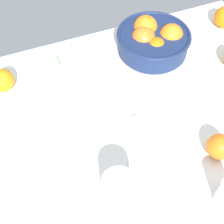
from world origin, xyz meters
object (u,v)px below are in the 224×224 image
fruit_bowl (153,40)px  loose_orange_2 (220,146)px  spoon (133,131)px  loose_orange_0 (3,80)px  juice_glass (119,192)px

fruit_bowl → loose_orange_2: 44.30cm
fruit_bowl → spoon: (-20.20, -28.96, -4.67)cm
loose_orange_0 → spoon: 44.05cm
loose_orange_0 → loose_orange_2: loose_orange_0 is taller
fruit_bowl → spoon: fruit_bowl is taller
fruit_bowl → spoon: size_ratio=1.54×
loose_orange_2 → spoon: loose_orange_2 is taller
fruit_bowl → loose_orange_2: size_ratio=3.50×
juice_glass → loose_orange_0: bearing=111.9°
juice_glass → loose_orange_0: juice_glass is taller
fruit_bowl → loose_orange_2: (-1.33, -44.25, -1.50)cm
juice_glass → spoon: 21.72cm
fruit_bowl → loose_orange_0: fruit_bowl is taller
fruit_bowl → loose_orange_2: fruit_bowl is taller
loose_orange_0 → juice_glass: bearing=-68.1°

